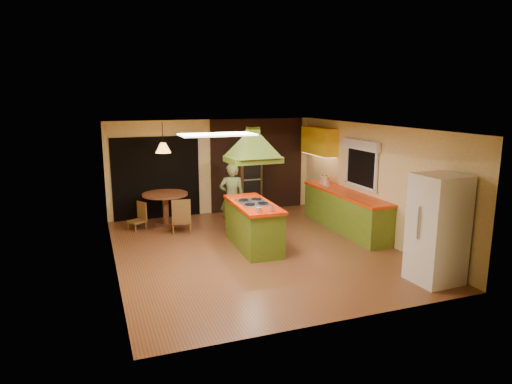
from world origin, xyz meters
name	(u,v)px	position (x,y,z in m)	size (l,w,h in m)	color
ground	(255,250)	(0.00, 0.00, 0.00)	(6.50, 6.50, 0.00)	brown
room_walls	(255,190)	(0.00, 0.00, 1.25)	(5.50, 6.50, 6.50)	#F9EAB3
ceiling_plane	(255,127)	(0.00, 0.00, 2.50)	(6.50, 6.50, 0.00)	silver
brick_panel	(257,165)	(1.25, 3.23, 1.25)	(2.64, 0.03, 2.50)	#381E14
nook_opening	(156,178)	(-1.50, 3.23, 1.05)	(2.20, 0.03, 2.10)	black
right_counter	(345,211)	(2.45, 0.60, 0.46)	(0.62, 3.05, 0.92)	olive
upper_cabinets	(319,141)	(2.57, 2.20, 1.95)	(0.34, 1.40, 0.70)	yellow
window_right	(361,156)	(2.70, 0.40, 1.77)	(0.12, 1.35, 1.06)	black
fluor_panel	(217,135)	(-1.10, -1.20, 2.48)	(1.20, 0.60, 0.03)	white
kitchen_island	(253,225)	(0.02, 0.18, 0.48)	(0.81, 1.92, 0.97)	#5B771D
range_hood	(253,139)	(0.02, 0.18, 2.25)	(1.06, 0.78, 0.79)	#4C6719
man	(232,197)	(-0.03, 1.49, 0.80)	(0.58, 0.38, 1.60)	#4D582F
refrigerator	(438,229)	(2.30, -2.57, 0.92)	(0.76, 0.72, 1.85)	white
wall_oven	(248,180)	(0.89, 2.95, 0.90)	(0.61, 0.61, 1.81)	#422F15
dining_table	(165,203)	(-1.42, 2.43, 0.57)	(1.08, 1.08, 0.81)	brown
chair_left	(137,216)	(-2.12, 2.33, 0.32)	(0.35, 0.35, 0.65)	brown
chair_near	(181,215)	(-1.17, 1.78, 0.41)	(0.45, 0.45, 0.81)	brown
pendant_lamp	(163,148)	(-1.42, 2.43, 1.90)	(0.36, 0.36, 0.23)	#FF9E3F
canister_large	(326,181)	(2.40, 1.44, 1.03)	(0.15, 0.15, 0.23)	#FFF6CD
canister_medium	(323,180)	(2.40, 1.61, 1.02)	(0.15, 0.15, 0.20)	beige
canister_small	(328,183)	(2.40, 1.33, 1.00)	(0.11, 0.11, 0.15)	beige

